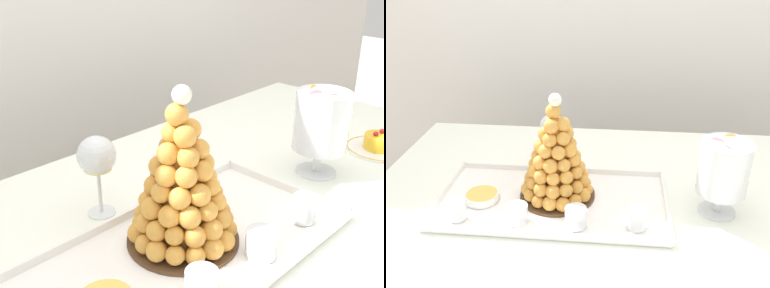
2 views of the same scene
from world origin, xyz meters
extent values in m
cylinder|color=brown|center=(-0.74, 0.41, 0.38)|extent=(0.04, 0.04, 0.77)
cube|color=brown|center=(0.00, 0.00, 0.77)|extent=(1.60, 0.94, 0.02)
cube|color=white|center=(0.00, 0.00, 0.79)|extent=(1.66, 1.00, 0.00)
cube|color=white|center=(0.00, 0.50, 0.61)|extent=(1.66, 0.01, 0.34)
cube|color=white|center=(-0.25, -0.04, 0.79)|extent=(0.65, 0.34, 0.01)
cube|color=white|center=(-0.25, -0.21, 0.80)|extent=(0.65, 0.01, 0.02)
cube|color=white|center=(-0.25, 0.13, 0.80)|extent=(0.65, 0.01, 0.02)
cube|color=white|center=(-0.58, -0.04, 0.80)|extent=(0.01, 0.34, 0.02)
cube|color=white|center=(0.08, -0.04, 0.80)|extent=(0.01, 0.34, 0.02)
cylinder|color=white|center=(-0.25, -0.04, 0.80)|extent=(0.31, 0.31, 0.00)
cylinder|color=#4C331E|center=(-0.24, -0.01, 0.80)|extent=(0.22, 0.22, 0.01)
cone|color=#BC7A30|center=(-0.24, -0.01, 0.94)|extent=(0.15, 0.15, 0.27)
sphere|color=gold|center=(-0.15, -0.01, 0.82)|extent=(0.04, 0.04, 0.04)
sphere|color=gold|center=(-0.16, 0.02, 0.82)|extent=(0.04, 0.04, 0.04)
sphere|color=gold|center=(-0.18, 0.05, 0.82)|extent=(0.04, 0.04, 0.04)
sphere|color=gold|center=(-0.21, 0.07, 0.82)|extent=(0.04, 0.04, 0.04)
sphere|color=gold|center=(-0.25, 0.07, 0.82)|extent=(0.04, 0.04, 0.04)
sphere|color=gold|center=(-0.28, 0.06, 0.82)|extent=(0.03, 0.03, 0.03)
sphere|color=gold|center=(-0.31, 0.04, 0.82)|extent=(0.04, 0.04, 0.04)
sphere|color=gold|center=(-0.32, 0.00, 0.82)|extent=(0.04, 0.04, 0.04)
sphere|color=gold|center=(-0.32, -0.03, 0.83)|extent=(0.04, 0.04, 0.04)
sphere|color=gold|center=(-0.31, -0.07, 0.83)|extent=(0.04, 0.04, 0.04)
sphere|color=gold|center=(-0.28, -0.09, 0.82)|extent=(0.04, 0.04, 0.04)
sphere|color=gold|center=(-0.25, -0.10, 0.83)|extent=(0.04, 0.04, 0.04)
sphere|color=gold|center=(-0.21, -0.10, 0.82)|extent=(0.04, 0.04, 0.04)
sphere|color=gold|center=(-0.18, -0.08, 0.82)|extent=(0.04, 0.04, 0.04)
sphere|color=gold|center=(-0.16, -0.05, 0.83)|extent=(0.04, 0.04, 0.04)
sphere|color=gold|center=(-0.17, 0.01, 0.86)|extent=(0.04, 0.04, 0.04)
sphere|color=gold|center=(-0.19, 0.04, 0.86)|extent=(0.04, 0.04, 0.04)
sphere|color=gold|center=(-0.22, 0.06, 0.86)|extent=(0.04, 0.04, 0.04)
sphere|color=gold|center=(-0.26, 0.06, 0.86)|extent=(0.04, 0.04, 0.04)
sphere|color=gold|center=(-0.29, 0.04, 0.86)|extent=(0.04, 0.04, 0.04)
sphere|color=gold|center=(-0.31, 0.01, 0.86)|extent=(0.04, 0.04, 0.04)
sphere|color=gold|center=(-0.32, -0.02, 0.86)|extent=(0.04, 0.04, 0.04)
sphere|color=gold|center=(-0.30, -0.06, 0.86)|extent=(0.04, 0.04, 0.04)
sphere|color=gold|center=(-0.28, -0.08, 0.86)|extent=(0.04, 0.04, 0.04)
sphere|color=gold|center=(-0.24, -0.09, 0.86)|extent=(0.04, 0.04, 0.04)
sphere|color=gold|center=(-0.21, -0.08, 0.86)|extent=(0.04, 0.04, 0.04)
sphere|color=gold|center=(-0.18, -0.06, 0.86)|extent=(0.04, 0.04, 0.04)
sphere|color=gold|center=(-0.16, -0.02, 0.86)|extent=(0.04, 0.04, 0.04)
sphere|color=gold|center=(-0.19, 0.03, 0.89)|extent=(0.04, 0.04, 0.04)
sphere|color=gold|center=(-0.22, 0.05, 0.89)|extent=(0.04, 0.04, 0.04)
sphere|color=gold|center=(-0.26, 0.05, 0.89)|extent=(0.04, 0.04, 0.04)
sphere|color=gold|center=(-0.29, 0.03, 0.89)|extent=(0.04, 0.04, 0.04)
sphere|color=gold|center=(-0.30, 0.00, 0.89)|extent=(0.04, 0.04, 0.04)
sphere|color=gold|center=(-0.30, -0.04, 0.89)|extent=(0.04, 0.04, 0.04)
sphere|color=gold|center=(-0.28, -0.07, 0.89)|extent=(0.04, 0.04, 0.04)
sphere|color=gold|center=(-0.24, -0.08, 0.89)|extent=(0.04, 0.04, 0.04)
sphere|color=gold|center=(-0.21, -0.07, 0.89)|extent=(0.04, 0.04, 0.04)
sphere|color=gold|center=(-0.18, -0.04, 0.89)|extent=(0.04, 0.04, 0.04)
sphere|color=gold|center=(-0.18, -0.01, 0.89)|extent=(0.04, 0.04, 0.04)
sphere|color=gold|center=(-0.21, 0.03, 0.92)|extent=(0.04, 0.04, 0.04)
sphere|color=gold|center=(-0.25, 0.04, 0.93)|extent=(0.04, 0.04, 0.04)
sphere|color=gold|center=(-0.28, 0.02, 0.92)|extent=(0.04, 0.04, 0.04)
sphere|color=gold|center=(-0.29, -0.01, 0.93)|extent=(0.04, 0.04, 0.04)
sphere|color=gold|center=(-0.28, -0.05, 0.92)|extent=(0.04, 0.04, 0.04)
sphere|color=gold|center=(-0.25, -0.07, 0.92)|extent=(0.04, 0.04, 0.04)
sphere|color=gold|center=(-0.21, -0.06, 0.93)|extent=(0.04, 0.04, 0.04)
sphere|color=gold|center=(-0.19, -0.03, 0.93)|extent=(0.04, 0.04, 0.04)
sphere|color=gold|center=(-0.19, 0.00, 0.92)|extent=(0.04, 0.04, 0.04)
sphere|color=gold|center=(-0.23, 0.03, 0.96)|extent=(0.04, 0.04, 0.04)
sphere|color=gold|center=(-0.27, 0.02, 0.96)|extent=(0.04, 0.04, 0.04)
sphere|color=gold|center=(-0.28, -0.02, 0.96)|extent=(0.04, 0.04, 0.04)
sphere|color=gold|center=(-0.26, -0.05, 0.96)|extent=(0.04, 0.04, 0.04)
sphere|color=gold|center=(-0.23, -0.06, 0.96)|extent=(0.04, 0.04, 0.04)
sphere|color=gold|center=(-0.20, -0.03, 0.96)|extent=(0.04, 0.04, 0.04)
sphere|color=gold|center=(-0.20, 0.01, 0.96)|extent=(0.04, 0.04, 0.04)
sphere|color=gold|center=(-0.25, 0.02, 0.99)|extent=(0.04, 0.04, 0.04)
sphere|color=gold|center=(-0.27, -0.01, 0.99)|extent=(0.04, 0.04, 0.04)
sphere|color=gold|center=(-0.25, -0.04, 0.99)|extent=(0.04, 0.04, 0.04)
sphere|color=gold|center=(-0.22, -0.04, 0.99)|extent=(0.04, 0.04, 0.04)
sphere|color=gold|center=(-0.21, 0.00, 0.99)|extent=(0.04, 0.04, 0.04)
sphere|color=gold|center=(-0.25, 0.00, 1.03)|extent=(0.04, 0.04, 0.04)
sphere|color=gold|center=(-0.25, -0.03, 1.03)|extent=(0.04, 0.04, 0.04)
sphere|color=gold|center=(-0.22, -0.01, 1.03)|extent=(0.04, 0.04, 0.04)
sphere|color=gold|center=(-0.25, -0.01, 1.06)|extent=(0.04, 0.04, 0.04)
sphere|color=white|center=(-0.24, -0.01, 1.10)|extent=(0.04, 0.04, 0.04)
cylinder|color=silver|center=(-0.49, -0.15, 0.82)|extent=(0.05, 0.05, 0.06)
cylinder|color=gold|center=(-0.49, -0.15, 0.81)|extent=(0.04, 0.04, 0.02)
cylinder|color=#EAC166|center=(-0.49, -0.15, 0.83)|extent=(0.04, 0.04, 0.02)
sphere|color=brown|center=(-0.49, -0.15, 0.84)|extent=(0.01, 0.01, 0.01)
cylinder|color=silver|center=(-0.33, -0.15, 0.82)|extent=(0.06, 0.06, 0.05)
cylinder|color=gold|center=(-0.33, -0.15, 0.81)|extent=(0.05, 0.05, 0.02)
cylinder|color=#EAC166|center=(-0.33, -0.15, 0.82)|extent=(0.05, 0.05, 0.01)
sphere|color=brown|center=(-0.32, -0.14, 0.84)|extent=(0.02, 0.02, 0.02)
cylinder|color=silver|center=(-0.17, -0.15, 0.82)|extent=(0.06, 0.06, 0.05)
cylinder|color=gold|center=(-0.17, -0.15, 0.81)|extent=(0.05, 0.05, 0.02)
cylinder|color=#EAC166|center=(-0.17, -0.15, 0.83)|extent=(0.05, 0.05, 0.02)
sphere|color=brown|center=(-0.16, -0.15, 0.84)|extent=(0.02, 0.02, 0.02)
cylinder|color=silver|center=(-0.01, -0.15, 0.83)|extent=(0.05, 0.05, 0.06)
cylinder|color=#F4EAC6|center=(-0.01, -0.15, 0.81)|extent=(0.04, 0.04, 0.02)
cylinder|color=white|center=(-0.01, -0.15, 0.83)|extent=(0.04, 0.04, 0.02)
sphere|color=brown|center=(-0.01, -0.14, 0.84)|extent=(0.01, 0.01, 0.01)
cylinder|color=white|center=(-0.46, -0.06, 0.81)|extent=(0.10, 0.10, 0.02)
cylinder|color=#F2CC59|center=(-0.46, -0.06, 0.81)|extent=(0.09, 0.09, 0.00)
cylinder|color=white|center=(0.22, -0.04, 0.79)|extent=(0.10, 0.10, 0.01)
cylinder|color=white|center=(0.22, -0.04, 0.83)|extent=(0.02, 0.02, 0.06)
cylinder|color=white|center=(0.22, -0.04, 0.93)|extent=(0.13, 0.13, 0.15)
cylinder|color=#9ED860|center=(0.25, -0.04, 0.87)|extent=(0.06, 0.05, 0.05)
cylinder|color=#D199D8|center=(0.22, -0.01, 0.87)|extent=(0.07, 0.05, 0.06)
cylinder|color=#9ED860|center=(0.20, -0.04, 0.87)|extent=(0.06, 0.05, 0.04)
cylinder|color=brown|center=(0.22, -0.06, 0.87)|extent=(0.06, 0.05, 0.06)
cylinder|color=#72B2E0|center=(0.25, -0.02, 0.90)|extent=(0.06, 0.05, 0.06)
cylinder|color=#D199D8|center=(0.21, -0.02, 0.90)|extent=(0.05, 0.04, 0.05)
cylinder|color=pink|center=(0.19, -0.07, 0.90)|extent=(0.06, 0.06, 0.06)
cylinder|color=brown|center=(0.23, -0.06, 0.90)|extent=(0.05, 0.05, 0.04)
cylinder|color=#D199D8|center=(0.23, -0.02, 0.92)|extent=(0.05, 0.05, 0.05)
cylinder|color=#F9A54C|center=(0.20, -0.03, 0.92)|extent=(0.06, 0.04, 0.06)
cylinder|color=pink|center=(0.21, -0.06, 0.92)|extent=(0.06, 0.06, 0.03)
cylinder|color=#F9A54C|center=(0.23, -0.05, 0.92)|extent=(0.07, 0.05, 0.07)
cylinder|color=#E54C47|center=(0.21, -0.02, 0.94)|extent=(0.06, 0.05, 0.06)
cylinder|color=brown|center=(0.20, -0.05, 0.94)|extent=(0.06, 0.05, 0.05)
cylinder|color=#F9A54C|center=(0.23, -0.06, 0.94)|extent=(0.05, 0.05, 0.05)
cylinder|color=#F9A54C|center=(0.23, -0.04, 0.94)|extent=(0.07, 0.04, 0.07)
cylinder|color=#E54C47|center=(0.20, -0.03, 0.96)|extent=(0.06, 0.05, 0.06)
cylinder|color=#D199D8|center=(0.21, -0.06, 0.96)|extent=(0.06, 0.05, 0.04)
cylinder|color=#9ED860|center=(0.23, -0.04, 0.96)|extent=(0.05, 0.05, 0.04)
cylinder|color=pink|center=(0.19, -0.03, 0.99)|extent=(0.07, 0.05, 0.07)
cylinder|color=#E54C47|center=(0.22, -0.06, 0.99)|extent=(0.06, 0.05, 0.05)
cylinder|color=#F9A54C|center=(0.23, -0.01, 0.99)|extent=(0.06, 0.05, 0.05)
cylinder|color=silver|center=(-0.28, 0.19, 0.79)|extent=(0.06, 0.06, 0.00)
cylinder|color=silver|center=(-0.28, 0.19, 0.84)|extent=(0.01, 0.01, 0.10)
sphere|color=silver|center=(-0.28, 0.19, 0.93)|extent=(0.08, 0.08, 0.08)
cylinder|color=#EAE08C|center=(-0.28, 0.19, 0.91)|extent=(0.06, 0.06, 0.03)
camera|label=1|loc=(-0.78, -0.57, 1.35)|focal=44.22mm
camera|label=2|loc=(-0.08, -1.03, 1.47)|focal=38.39mm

